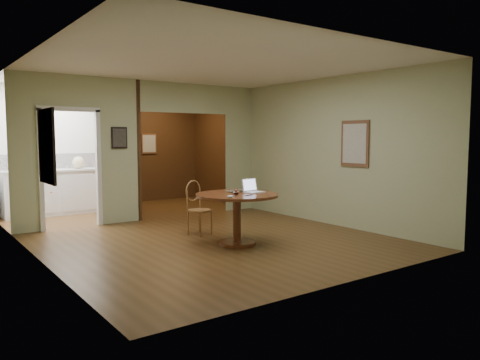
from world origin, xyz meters
TOP-DOWN VIEW (x-y plane):
  - floor at (0.00, 0.00)m, footprint 5.00×5.00m
  - room_shell at (-0.47, 3.10)m, footprint 5.20×7.50m
  - dining_table at (0.13, -0.28)m, footprint 1.23×1.23m
  - chair at (0.02, 0.71)m, footprint 0.47×0.47m
  - open_laptop at (0.42, -0.26)m, footprint 0.32×0.30m
  - closed_laptop at (0.28, -0.11)m, footprint 0.40×0.30m
  - mouse at (-0.23, -0.62)m, footprint 0.11×0.07m
  - wine_glass at (0.03, -0.39)m, footprint 0.09×0.09m
  - pen at (0.15, -0.54)m, footprint 0.15×0.02m
  - kitchen_cabinet at (-1.35, 4.20)m, footprint 2.06×0.60m
  - grocery_bag at (-0.85, 4.20)m, footprint 0.32×0.30m

SIDE VIEW (x-z plane):
  - floor at x=0.00m, z-range 0.00..0.00m
  - kitchen_cabinet at x=-1.35m, z-range 0.00..0.94m
  - chair at x=0.02m, z-range 0.05..0.95m
  - dining_table at x=0.13m, z-range 0.19..0.96m
  - pen at x=0.15m, z-range 0.77..0.78m
  - closed_laptop at x=0.28m, z-range 0.77..0.80m
  - mouse at x=-0.23m, z-range 0.77..0.81m
  - wine_glass at x=0.03m, z-range 0.77..0.87m
  - open_laptop at x=0.42m, z-range 0.72..0.93m
  - grocery_bag at x=-0.85m, z-range 0.94..1.20m
  - room_shell at x=-0.47m, z-range -1.21..3.79m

